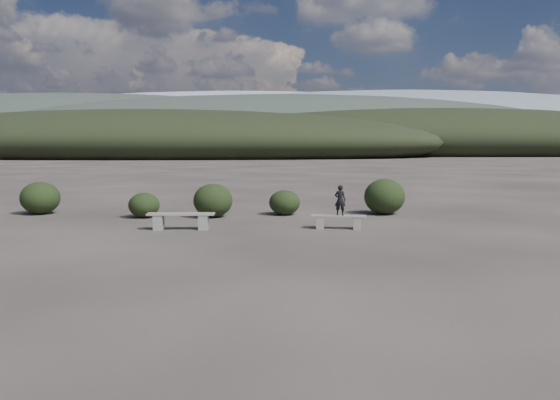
{
  "coord_description": "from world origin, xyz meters",
  "views": [
    {
      "loc": [
        -0.25,
        -10.68,
        2.58
      ],
      "look_at": [
        -0.24,
        3.5,
        1.1
      ],
      "focal_mm": 35.0,
      "sensor_mm": 36.0,
      "label": 1
    }
  ],
  "objects": [
    {
      "name": "shrub_b",
      "position": [
        -2.58,
        8.26,
        0.59
      ],
      "size": [
        1.37,
        1.37,
        1.17
      ],
      "primitive_type": "ellipsoid",
      "color": "black",
      "rests_on": "ground"
    },
    {
      "name": "bench_left",
      "position": [
        -3.2,
        5.48,
        0.3
      ],
      "size": [
        2.01,
        0.46,
        0.5
      ],
      "rotation": [
        0.0,
        0.0,
        0.02
      ],
      "color": "gray",
      "rests_on": "ground"
    },
    {
      "name": "ground",
      "position": [
        0.0,
        0.0,
        0.0
      ],
      "size": [
        1200.0,
        1200.0,
        0.0
      ],
      "primitive_type": "plane",
      "color": "#2C2622",
      "rests_on": "ground"
    },
    {
      "name": "seated_person",
      "position": [
        1.57,
        5.61,
        0.87
      ],
      "size": [
        0.39,
        0.31,
        0.92
      ],
      "primitive_type": "imported",
      "rotation": [
        0.0,
        0.0,
        2.84
      ],
      "color": "black",
      "rests_on": "bench_right"
    },
    {
      "name": "bench_right",
      "position": [
        1.53,
        5.62,
        0.25
      ],
      "size": [
        1.69,
        0.51,
        0.41
      ],
      "rotation": [
        0.0,
        0.0,
        -0.1
      ],
      "color": "gray",
      "rests_on": "ground"
    },
    {
      "name": "shrub_f",
      "position": [
        -9.0,
        9.12,
        0.59
      ],
      "size": [
        1.4,
        1.4,
        1.18
      ],
      "primitive_type": "ellipsoid",
      "color": "black",
      "rests_on": "ground"
    },
    {
      "name": "mountain_ridges",
      "position": [
        -7.48,
        339.06,
        10.84
      ],
      "size": [
        500.0,
        400.0,
        56.0
      ],
      "color": "black",
      "rests_on": "ground"
    },
    {
      "name": "shrub_d",
      "position": [
        3.57,
        9.05,
        0.65
      ],
      "size": [
        1.48,
        1.48,
        1.29
      ],
      "primitive_type": "ellipsoid",
      "color": "black",
      "rests_on": "ground"
    },
    {
      "name": "shrub_c",
      "position": [
        -0.07,
        8.86,
        0.45
      ],
      "size": [
        1.12,
        1.12,
        0.9
      ],
      "primitive_type": "ellipsoid",
      "color": "black",
      "rests_on": "ground"
    },
    {
      "name": "shrub_a",
      "position": [
        -4.96,
        8.13,
        0.44
      ],
      "size": [
        1.07,
        1.07,
        0.87
      ],
      "primitive_type": "ellipsoid",
      "color": "black",
      "rests_on": "ground"
    }
  ]
}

